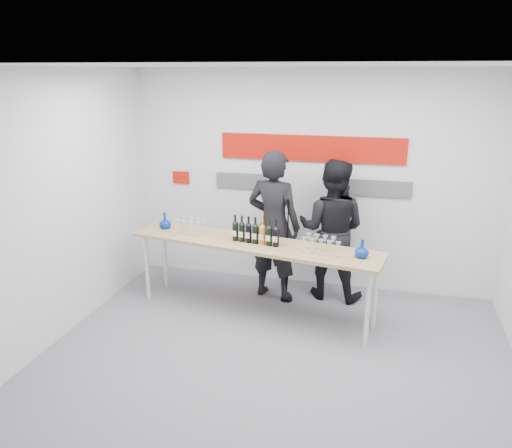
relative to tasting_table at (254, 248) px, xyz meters
name	(u,v)px	position (x,y,z in m)	size (l,w,h in m)	color
ground	(278,353)	(0.50, -0.86, -0.87)	(5.00, 5.00, 0.00)	slate
back_wall	(310,181)	(0.50, 1.14, 0.63)	(5.00, 0.04, 3.00)	silver
signage	(306,159)	(0.44, 1.11, 0.93)	(3.38, 0.02, 0.79)	#BB1408
tasting_table	(254,248)	(0.00, 0.00, 0.00)	(3.21, 1.15, 0.94)	tan
wine_bottles	(255,230)	(0.03, -0.03, 0.24)	(0.62, 0.18, 0.33)	black
decanter_left	(165,220)	(-1.29, 0.25, 0.18)	(0.16, 0.16, 0.21)	navy
decanter_right	(362,248)	(1.30, -0.18, 0.18)	(0.16, 0.16, 0.21)	navy
glasses_left	(191,226)	(-0.87, 0.15, 0.16)	(0.39, 0.27, 0.18)	silver
glasses_right	(321,245)	(0.83, -0.15, 0.16)	(0.46, 0.29, 0.18)	silver
presenter_left	(274,226)	(0.12, 0.55, 0.13)	(0.73, 0.48, 2.00)	black
presenter_right	(332,230)	(0.86, 0.76, 0.07)	(0.91, 0.71, 1.88)	black
mic_stand	(287,271)	(0.33, 0.45, -0.45)	(0.16, 0.16, 1.41)	black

